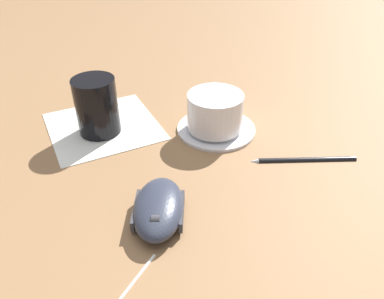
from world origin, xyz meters
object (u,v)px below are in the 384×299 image
at_px(coffee_cup, 215,111).
at_px(computer_mouse, 159,208).
at_px(saucer, 216,128).
at_px(pen, 304,158).
at_px(drinking_glass, 97,106).

xyz_separation_m(coffee_cup, computer_mouse, (-0.11, 0.17, -0.02)).
bearing_deg(computer_mouse, saucer, -55.91).
distance_m(saucer, pen, 0.14).
distance_m(saucer, drinking_glass, 0.19).
bearing_deg(computer_mouse, pen, -94.51).
xyz_separation_m(saucer, pen, (-0.13, -0.05, -0.00)).
bearing_deg(coffee_cup, pen, -155.99).
bearing_deg(drinking_glass, coffee_cup, -123.89).
height_order(drinking_glass, pen, drinking_glass).
xyz_separation_m(saucer, drinking_glass, (0.10, 0.15, 0.04)).
distance_m(drinking_glass, pen, 0.31).
relative_size(coffee_cup, drinking_glass, 1.15).
relative_size(coffee_cup, computer_mouse, 0.86).
height_order(coffee_cup, drinking_glass, drinking_glass).
xyz_separation_m(computer_mouse, drinking_glass, (0.21, -0.02, 0.03)).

